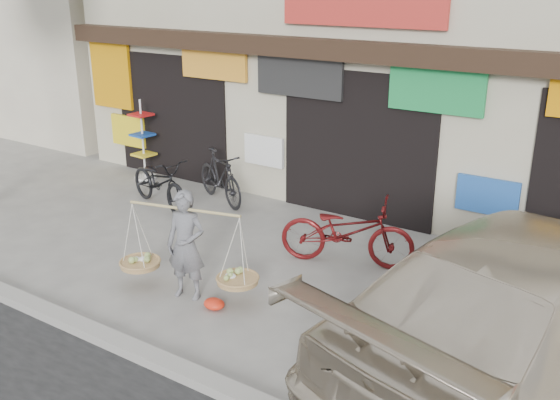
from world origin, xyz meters
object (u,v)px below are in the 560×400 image
Objects in this scene: suv at (545,300)px; display_rack at (143,147)px; street_vendor at (186,250)px; bike_2 at (347,231)px; bike_0 at (160,182)px; bike_1 at (220,177)px.

display_rack is at bearing -2.13° from suv.
bike_2 is at bearing 44.23° from street_vendor.
bike_0 is at bearing 67.52° from bike_2.
street_vendor is 1.05× the size of bike_0.
suv reaches higher than bike_2.
street_vendor reaches higher than bike_0.
street_vendor is 1.15× the size of display_rack.
display_rack reaches higher than bike_1.
bike_1 is (-2.06, 3.31, -0.19)m from street_vendor.
display_rack is (-2.37, 0.29, 0.19)m from bike_1.
bike_1 is 0.26× the size of suv.
bike_1 is 3.60m from bike_2.
bike_1 is 2.40m from display_rack.
bike_0 is (-2.85, 2.43, -0.21)m from street_vendor.
bike_0 is 1.18m from bike_1.
bike_2 reaches higher than bike_0.
display_rack is (-5.79, 1.44, 0.17)m from bike_2.
bike_0 is 7.50m from suv.
bike_1 is at bearing 52.61° from bike_2.
bike_2 is (4.20, -0.28, 0.04)m from bike_0.
bike_2 is 3.39m from suv.
street_vendor reaches higher than bike_1.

